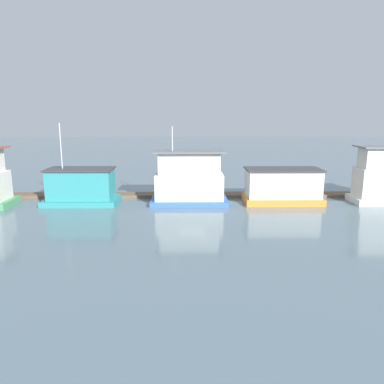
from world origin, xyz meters
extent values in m
plane|color=slate|center=(0.00, 0.00, 0.00)|extent=(200.00, 200.00, 0.00)
cube|color=brown|center=(0.00, 3.40, 0.15)|extent=(51.00, 1.78, 0.30)
cube|color=teal|center=(-10.50, 0.53, 0.25)|extent=(6.85, 3.92, 0.51)
cube|color=teal|center=(-10.50, 0.53, 1.87)|extent=(5.89, 2.96, 2.73)
cube|color=#38383D|center=(-10.50, 0.53, 3.30)|extent=(6.19, 3.26, 0.12)
cylinder|color=#B2B2B7|center=(-12.15, 0.53, 5.46)|extent=(0.12, 0.12, 4.21)
cube|color=#3866B7|center=(-0.25, 0.38, 0.23)|extent=(7.22, 3.65, 0.45)
cube|color=silver|center=(-0.25, 0.38, 1.66)|extent=(6.34, 2.77, 2.41)
cube|color=silver|center=(-0.25, 0.38, 3.88)|extent=(5.71, 2.14, 2.04)
cube|color=slate|center=(-0.25, 0.38, 4.96)|extent=(6.64, 3.07, 0.12)
cylinder|color=#B2B2B7|center=(-1.81, 0.38, 6.14)|extent=(0.12, 0.12, 2.23)
cube|color=orange|center=(8.67, 0.58, 0.30)|extent=(7.31, 3.59, 0.60)
cube|color=beige|center=(8.67, 0.58, 1.89)|extent=(6.80, 3.08, 2.58)
cube|color=#38383D|center=(8.67, 0.58, 3.24)|extent=(7.10, 3.38, 0.12)
cylinder|color=brown|center=(-0.19, 2.26, 1.00)|extent=(0.26, 0.26, 2.01)
cylinder|color=brown|center=(-7.69, 2.26, 0.85)|extent=(0.32, 0.32, 1.71)
cylinder|color=brown|center=(-19.09, 2.26, 0.90)|extent=(0.21, 0.21, 1.81)
camera|label=1|loc=(-0.37, -34.33, 8.53)|focal=35.00mm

